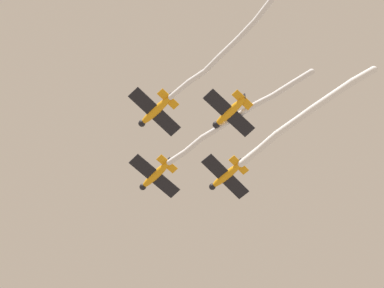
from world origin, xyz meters
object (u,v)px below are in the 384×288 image
airplane_right_wing (226,176)px  airplane_slot (229,112)px  airplane_left_wing (155,111)px  airplane_lead (155,175)px

airplane_right_wing → airplane_slot: airplane_right_wing is taller
airplane_left_wing → airplane_slot: airplane_slot is taller
airplane_left_wing → airplane_right_wing: airplane_right_wing is taller
airplane_right_wing → airplane_slot: (-7.00, 5.01, -0.50)m
airplane_left_wing → airplane_right_wing: 12.19m
airplane_right_wing → airplane_lead: bearing=44.3°
airplane_lead → airplane_slot: 12.18m
airplane_left_wing → airplane_lead: bearing=-44.4°
airplane_lead → airplane_left_wing: 8.62m
airplane_lead → airplane_left_wing: bearing=137.4°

